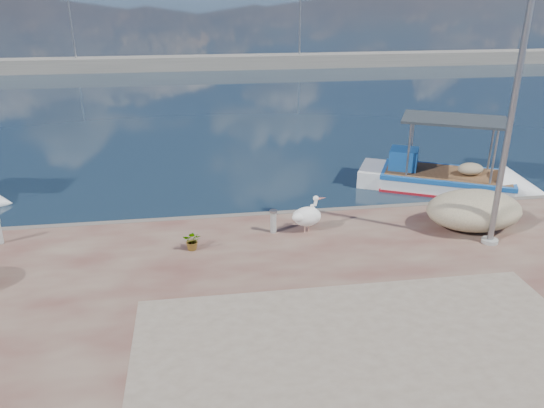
{
  "coord_description": "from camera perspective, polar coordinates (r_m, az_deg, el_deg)",
  "views": [
    {
      "loc": [
        -2.05,
        -9.89,
        6.98
      ],
      "look_at": [
        0.0,
        3.8,
        1.3
      ],
      "focal_mm": 35.0,
      "sensor_mm": 36.0,
      "label": 1
    }
  ],
  "objects": [
    {
      "name": "quay_patch",
      "position": [
        9.93,
        12.27,
        -18.99
      ],
      "size": [
        9.0,
        7.0,
        0.01
      ],
      "primitive_type": "cube",
      "color": "gray",
      "rests_on": "quay"
    },
    {
      "name": "ground",
      "position": [
        12.28,
        2.69,
        -12.37
      ],
      "size": [
        1400.0,
        1400.0,
        0.0
      ],
      "primitive_type": "plane",
      "color": "#162635",
      "rests_on": "ground"
    },
    {
      "name": "lamp_post",
      "position": [
        14.69,
        24.16,
        7.86
      ],
      "size": [
        0.44,
        0.96,
        7.0
      ],
      "color": "gray",
      "rests_on": "quay"
    },
    {
      "name": "boat_right",
      "position": [
        20.74,
        18.03,
        2.22
      ],
      "size": [
        6.73,
        4.79,
        3.11
      ],
      "rotation": [
        0.0,
        0.0,
        -0.47
      ],
      "color": "white",
      "rests_on": "ground"
    },
    {
      "name": "net_pile_c",
      "position": [
        16.29,
        20.9,
        -0.61
      ],
      "size": [
        2.77,
        1.98,
        1.09
      ],
      "primitive_type": "ellipsoid",
      "color": "#C7B994",
      "rests_on": "quay"
    },
    {
      "name": "net_pile_d",
      "position": [
        16.42,
        21.68,
        -1.59
      ],
      "size": [
        1.42,
        1.06,
        0.53
      ],
      "primitive_type": "ellipsoid",
      "color": "beige",
      "rests_on": "quay"
    },
    {
      "name": "breakwater",
      "position": [
        50.34,
        -6.33,
        14.9
      ],
      "size": [
        120.0,
        2.2,
        7.5
      ],
      "color": "gray",
      "rests_on": "ground"
    },
    {
      "name": "pelican",
      "position": [
        15.0,
        3.85,
        -1.27
      ],
      "size": [
        1.09,
        0.77,
        1.05
      ],
      "rotation": [
        0.0,
        0.0,
        0.4
      ],
      "color": "tan",
      "rests_on": "quay"
    },
    {
      "name": "potted_plant",
      "position": [
        14.2,
        -8.53,
        -3.89
      ],
      "size": [
        0.55,
        0.5,
        0.54
      ],
      "primitive_type": "imported",
      "rotation": [
        0.0,
        0.0,
        -0.19
      ],
      "color": "#33722D",
      "rests_on": "quay"
    },
    {
      "name": "bollard_near",
      "position": [
        14.98,
        0.15,
        -1.78
      ],
      "size": [
        0.22,
        0.22,
        0.68
      ],
      "color": "gray",
      "rests_on": "quay"
    }
  ]
}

